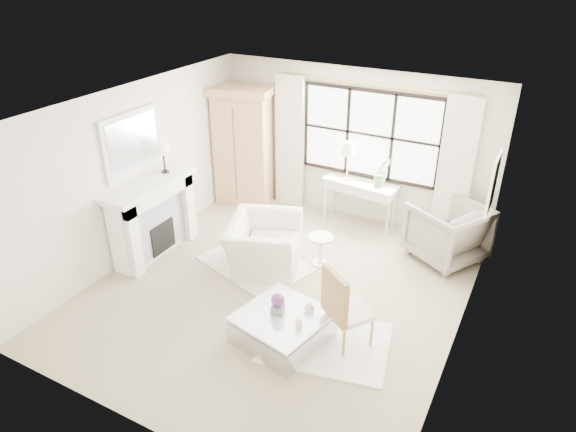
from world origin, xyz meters
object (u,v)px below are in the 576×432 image
at_px(armoire, 243,145).
at_px(console_table, 359,202).
at_px(coffee_table, 282,327).
at_px(club_armchair, 264,244).

height_order(armoire, console_table, armoire).
xyz_separation_m(console_table, coffee_table, (0.29, -3.39, -0.22)).
bearing_deg(console_table, armoire, -168.94).
height_order(armoire, coffee_table, armoire).
relative_size(armoire, club_armchair, 1.88).
height_order(club_armchair, coffee_table, club_armchair).
height_order(armoire, club_armchair, armoire).
xyz_separation_m(armoire, console_table, (2.29, 0.18, -0.74)).
xyz_separation_m(console_table, club_armchair, (-0.78, -2.03, -0.01)).
relative_size(club_armchair, coffee_table, 1.00).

